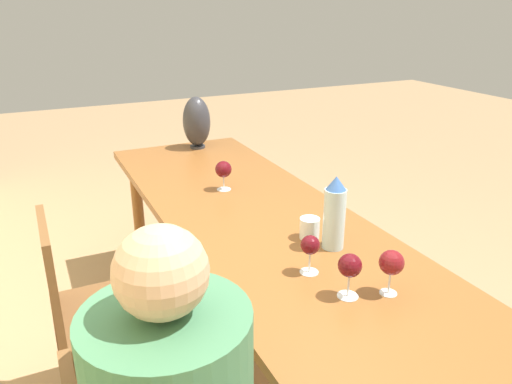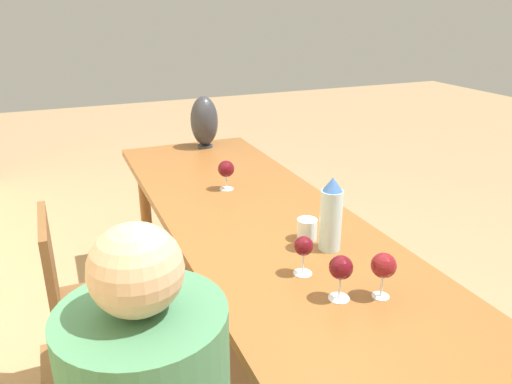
{
  "view_description": "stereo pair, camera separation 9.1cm",
  "coord_description": "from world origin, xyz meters",
  "views": [
    {
      "loc": [
        -1.61,
        0.87,
        1.67
      ],
      "look_at": [
        0.24,
        0.0,
        0.87
      ],
      "focal_mm": 35.0,
      "sensor_mm": 36.0,
      "label": 1
    },
    {
      "loc": [
        -1.65,
        0.79,
        1.67
      ],
      "look_at": [
        0.24,
        0.0,
        0.87
      ],
      "focal_mm": 35.0,
      "sensor_mm": 36.0,
      "label": 2
    }
  ],
  "objects": [
    {
      "name": "wine_glass_4",
      "position": [
        -0.31,
        0.05,
        0.87
      ],
      "size": [
        0.07,
        0.07,
        0.14
      ],
      "color": "silver",
      "rests_on": "dining_table"
    },
    {
      "name": "vase",
      "position": [
        1.34,
        -0.11,
        0.94
      ],
      "size": [
        0.17,
        0.17,
        0.33
      ],
      "color": "#2D2D33",
      "rests_on": "dining_table"
    },
    {
      "name": "chair_far",
      "position": [
        0.23,
        0.74,
        0.49
      ],
      "size": [
        0.44,
        0.44,
        0.89
      ],
      "color": "brown",
      "rests_on": "ground_plane"
    },
    {
      "name": "dining_table",
      "position": [
        0.0,
        0.0,
        0.7
      ],
      "size": [
        2.97,
        0.8,
        0.77
      ],
      "color": "brown",
      "rests_on": "ground_plane"
    },
    {
      "name": "water_bottle",
      "position": [
        -0.19,
        -0.13,
        0.91
      ],
      "size": [
        0.08,
        0.08,
        0.29
      ],
      "color": "#ADCCD6",
      "rests_on": "dining_table"
    },
    {
      "name": "wine_glass_1",
      "position": [
        0.57,
        0.02,
        0.88
      ],
      "size": [
        0.08,
        0.08,
        0.15
      ],
      "color": "silver",
      "rests_on": "dining_table"
    },
    {
      "name": "ground_plane",
      "position": [
        0.0,
        0.0,
        0.0
      ],
      "size": [
        14.0,
        14.0,
        0.0
      ],
      "primitive_type": "plane",
      "color": "#937551"
    },
    {
      "name": "wine_glass_3",
      "position": [
        -0.5,
        0.02,
        0.88
      ],
      "size": [
        0.08,
        0.08,
        0.15
      ],
      "color": "silver",
      "rests_on": "dining_table"
    },
    {
      "name": "wine_glass_2",
      "position": [
        -0.54,
        -0.11,
        0.88
      ],
      "size": [
        0.08,
        0.08,
        0.15
      ],
      "color": "silver",
      "rests_on": "dining_table"
    },
    {
      "name": "water_tumbler",
      "position": [
        -0.08,
        -0.09,
        0.81
      ],
      "size": [
        0.08,
        0.08,
        0.08
      ],
      "color": "silver",
      "rests_on": "dining_table"
    }
  ]
}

